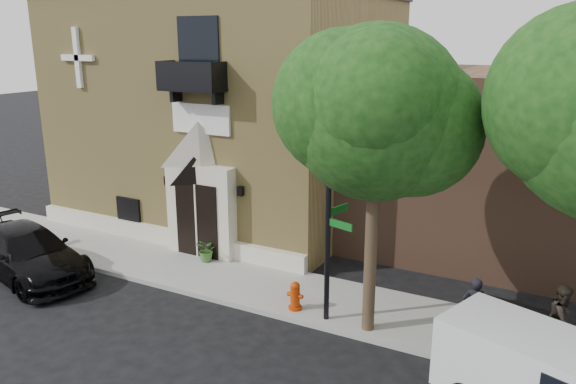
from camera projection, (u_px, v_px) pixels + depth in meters
name	position (u px, v px, depth m)	size (l,w,h in m)	color
ground	(176.00, 293.00, 17.14)	(120.00, 120.00, 0.00)	black
sidewalk	(231.00, 279.00, 17.94)	(42.00, 3.00, 0.15)	gray
church	(234.00, 107.00, 24.01)	(12.20, 11.01, 9.30)	tan
street_tree_left	(376.00, 112.00, 13.14)	(4.97, 4.38, 7.77)	#38281C
black_sedan	(27.00, 253.00, 18.17)	(2.24, 5.51, 1.60)	black
street_sign	(329.00, 224.00, 14.56)	(0.83, 1.00, 5.41)	black
fire_hydrant	(295.00, 296.00, 15.71)	(0.47, 0.38, 0.83)	#A92C04
dumpster	(503.00, 330.00, 13.51)	(1.91, 1.24, 1.17)	#0F3714
planter	(207.00, 250.00, 19.06)	(0.72, 0.62, 0.80)	#3E6C2D
pedestrian_near	(474.00, 307.00, 14.17)	(0.59, 0.39, 1.62)	black
pedestrian_far	(562.00, 319.00, 13.49)	(0.84, 0.65, 1.72)	#2B241E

